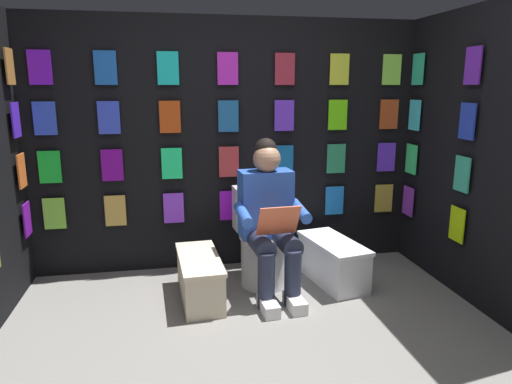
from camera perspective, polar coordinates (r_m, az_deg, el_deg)
The scene contains 6 objects.
display_wall_back at distance 4.04m, azimuth -3.52°, elevation 5.71°, with size 3.40×0.14×2.14m.
display_wall_left at distance 3.76m, azimuth 25.21°, elevation 3.96°, with size 0.14×1.83×2.14m.
toilet at distance 3.80m, azimuth 0.74°, elevation -6.26°, with size 0.42×0.57×0.77m.
person_reading at distance 3.51m, azimuth 1.70°, elevation -3.22°, with size 0.54×0.70×1.19m.
comic_longbox_near at distance 3.57m, azimuth -6.92°, elevation -10.42°, with size 0.34×0.75×0.33m.
comic_longbox_far at distance 3.88m, azimuth 9.40°, elevation -8.40°, with size 0.44×0.75×0.35m.
Camera 1 is at (0.49, 2.10, 1.57)m, focal length 32.57 mm.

